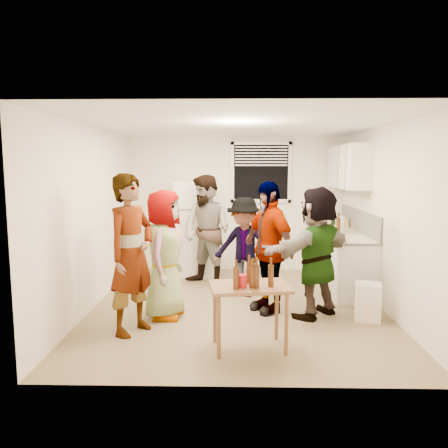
{
  "coord_description": "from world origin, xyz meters",
  "views": [
    {
      "loc": [
        -0.06,
        -5.92,
        1.95
      ],
      "look_at": [
        -0.19,
        0.16,
        1.15
      ],
      "focal_mm": 35.0,
      "sensor_mm": 36.0,
      "label": 1
    }
  ],
  "objects_px": {
    "guest_black": "(267,311)",
    "guest_grey": "(165,317)",
    "refrigerator": "(195,228)",
    "guest_back_right": "(244,295)",
    "trash_bin": "(368,300)",
    "guest_orange": "(315,316)",
    "beer_bottle_counter": "(338,234)",
    "serving_table": "(249,348)",
    "wine_bottle": "(333,225)",
    "blue_cup": "(337,239)",
    "beer_bottle_table": "(256,288)",
    "red_cup": "(242,287)",
    "guest_back_left": "(207,285)",
    "guest_stripe": "(134,332)",
    "kettle": "(338,232)"
  },
  "relations": [
    {
      "from": "wine_bottle",
      "to": "blue_cup",
      "type": "bearing_deg",
      "value": -100.76
    },
    {
      "from": "red_cup",
      "to": "guest_black",
      "type": "height_order",
      "value": "red_cup"
    },
    {
      "from": "guest_back_right",
      "to": "guest_orange",
      "type": "relative_size",
      "value": 0.88
    },
    {
      "from": "trash_bin",
      "to": "guest_stripe",
      "type": "distance_m",
      "value": 2.96
    },
    {
      "from": "serving_table",
      "to": "guest_grey",
      "type": "relative_size",
      "value": 0.5
    },
    {
      "from": "guest_orange",
      "to": "beer_bottle_table",
      "type": "bearing_deg",
      "value": 12.26
    },
    {
      "from": "guest_grey",
      "to": "guest_stripe",
      "type": "relative_size",
      "value": 0.89
    },
    {
      "from": "guest_back_left",
      "to": "beer_bottle_table",
      "type": "bearing_deg",
      "value": -39.36
    },
    {
      "from": "guest_back_right",
      "to": "blue_cup",
      "type": "bearing_deg",
      "value": 15.18
    },
    {
      "from": "serving_table",
      "to": "guest_black",
      "type": "xyz_separation_m",
      "value": [
        0.29,
        1.26,
        0.0
      ]
    },
    {
      "from": "trash_bin",
      "to": "red_cup",
      "type": "bearing_deg",
      "value": -148.0
    },
    {
      "from": "blue_cup",
      "to": "guest_stripe",
      "type": "xyz_separation_m",
      "value": [
        -2.7,
        -1.38,
        -0.9
      ]
    },
    {
      "from": "red_cup",
      "to": "blue_cup",
      "type": "bearing_deg",
      "value": 53.31
    },
    {
      "from": "refrigerator",
      "to": "guest_back_right",
      "type": "xyz_separation_m",
      "value": [
        0.85,
        -1.32,
        -0.85
      ]
    },
    {
      "from": "beer_bottle_counter",
      "to": "beer_bottle_table",
      "type": "relative_size",
      "value": 1.03
    },
    {
      "from": "serving_table",
      "to": "blue_cup",
      "type": "bearing_deg",
      "value": 53.68
    },
    {
      "from": "trash_bin",
      "to": "guest_back_left",
      "type": "height_order",
      "value": "trash_bin"
    },
    {
      "from": "serving_table",
      "to": "guest_orange",
      "type": "height_order",
      "value": "serving_table"
    },
    {
      "from": "guest_grey",
      "to": "guest_orange",
      "type": "relative_size",
      "value": 0.97
    },
    {
      "from": "guest_grey",
      "to": "guest_black",
      "type": "relative_size",
      "value": 0.94
    },
    {
      "from": "trash_bin",
      "to": "guest_orange",
      "type": "xyz_separation_m",
      "value": [
        -0.65,
        0.13,
        -0.25
      ]
    },
    {
      "from": "wine_bottle",
      "to": "blue_cup",
      "type": "distance_m",
      "value": 1.59
    },
    {
      "from": "guest_grey",
      "to": "guest_back_left",
      "type": "distance_m",
      "value": 1.61
    },
    {
      "from": "kettle",
      "to": "guest_back_left",
      "type": "distance_m",
      "value": 2.32
    },
    {
      "from": "red_cup",
      "to": "serving_table",
      "type": "bearing_deg",
      "value": 46.05
    },
    {
      "from": "red_cup",
      "to": "guest_black",
      "type": "relative_size",
      "value": 0.08
    },
    {
      "from": "guest_black",
      "to": "guest_grey",
      "type": "bearing_deg",
      "value": -109.11
    },
    {
      "from": "beer_bottle_counter",
      "to": "guest_orange",
      "type": "distance_m",
      "value": 1.67
    },
    {
      "from": "blue_cup",
      "to": "beer_bottle_table",
      "type": "distance_m",
      "value": 2.32
    },
    {
      "from": "blue_cup",
      "to": "refrigerator",
      "type": "bearing_deg",
      "value": 146.29
    },
    {
      "from": "serving_table",
      "to": "guest_back_right",
      "type": "relative_size",
      "value": 0.55
    },
    {
      "from": "serving_table",
      "to": "guest_grey",
      "type": "xyz_separation_m",
      "value": [
        -1.07,
        0.99,
        0.0
      ]
    },
    {
      "from": "blue_cup",
      "to": "guest_orange",
      "type": "height_order",
      "value": "blue_cup"
    },
    {
      "from": "red_cup",
      "to": "guest_orange",
      "type": "bearing_deg",
      "value": 49.27
    },
    {
      "from": "guest_black",
      "to": "wine_bottle",
      "type": "bearing_deg",
      "value": 117.39
    },
    {
      "from": "beer_bottle_counter",
      "to": "guest_black",
      "type": "relative_size",
      "value": 0.14
    },
    {
      "from": "beer_bottle_counter",
      "to": "guest_orange",
      "type": "height_order",
      "value": "beer_bottle_counter"
    },
    {
      "from": "beer_bottle_table",
      "to": "guest_grey",
      "type": "xyz_separation_m",
      "value": [
        -1.13,
        1.09,
        -0.7
      ]
    },
    {
      "from": "beer_bottle_counter",
      "to": "trash_bin",
      "type": "relative_size",
      "value": 0.52
    },
    {
      "from": "guest_back_left",
      "to": "guest_black",
      "type": "xyz_separation_m",
      "value": [
        0.9,
        -1.27,
        0.0
      ]
    },
    {
      "from": "serving_table",
      "to": "red_cup",
      "type": "relative_size",
      "value": 6.22
    },
    {
      "from": "blue_cup",
      "to": "kettle",
      "type": "bearing_deg",
      "value": 74.86
    },
    {
      "from": "guest_back_right",
      "to": "guest_black",
      "type": "bearing_deg",
      "value": -45.38
    },
    {
      "from": "guest_back_right",
      "to": "wine_bottle",
      "type": "bearing_deg",
      "value": 62.17
    },
    {
      "from": "wine_bottle",
      "to": "refrigerator",
      "type": "bearing_deg",
      "value": -177.92
    },
    {
      "from": "serving_table",
      "to": "guest_orange",
      "type": "distance_m",
      "value": 1.4
    },
    {
      "from": "guest_black",
      "to": "red_cup",
      "type": "bearing_deg",
      "value": -46.0
    },
    {
      "from": "beer_bottle_counter",
      "to": "guest_back_right",
      "type": "bearing_deg",
      "value": -165.81
    },
    {
      "from": "refrigerator",
      "to": "beer_bottle_table",
      "type": "xyz_separation_m",
      "value": [
        0.93,
        -3.4,
        -0.15
      ]
    },
    {
      "from": "wine_bottle",
      "to": "guest_stripe",
      "type": "height_order",
      "value": "wine_bottle"
    }
  ]
}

